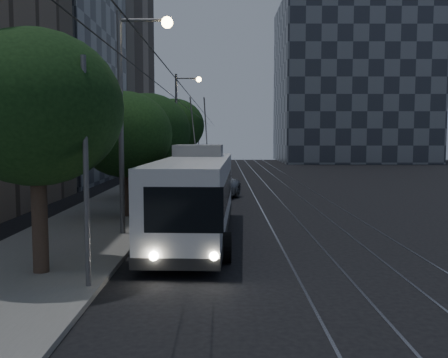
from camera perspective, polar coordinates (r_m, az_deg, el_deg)
name	(u,v)px	position (r m, az deg, el deg)	size (l,w,h in m)	color
ground	(263,223)	(23.01, 4.43, -5.06)	(120.00, 120.00, 0.00)	black
sidewalk	(156,181)	(43.13, -7.73, -0.28)	(5.00, 90.00, 0.15)	slate
tram_rails	(273,182)	(42.99, 5.61, -0.37)	(4.52, 90.00, 0.02)	gray
overhead_wires	(186,142)	(42.70, -4.41, 4.26)	(2.23, 90.00, 6.00)	black
building_glass_mid	(26,27)	(48.68, -21.68, 15.80)	(14.40, 18.40, 26.80)	#31353E
building_tan_far	(87,29)	(68.15, -15.39, 16.17)	(14.40, 22.40, 34.80)	gray
building_distant_right	(351,83)	(80.47, 14.33, 10.54)	(22.00, 18.00, 24.00)	#31353E
trolleybus	(195,196)	(19.56, -3.28, -1.92)	(3.03, 12.11, 5.63)	silver
pickup_silver	(209,188)	(30.76, -1.78, -1.01)	(2.64, 5.72, 1.59)	#9A9DA2
car_white_a	(212,176)	(41.72, -1.37, 0.38)	(1.53, 3.81, 1.30)	silver
car_white_b	(210,173)	(45.06, -1.66, 0.70)	(1.78, 4.37, 1.27)	silver
car_white_c	(206,168)	(51.71, -2.07, 1.31)	(1.46, 4.18, 1.38)	silver
car_white_d	(201,165)	(56.00, -2.63, 1.66)	(1.78, 4.43, 1.51)	white
tree_0	(36,109)	(14.83, -20.68, 7.54)	(4.80, 4.80, 6.93)	#31261B
tree_1	(125,135)	(24.26, -11.30, 4.99)	(4.55, 4.55, 6.11)	#31261B
tree_2	(148,132)	(31.73, -8.67, 5.34)	(5.35, 5.35, 6.65)	#31261B
tree_3	(162,134)	(43.33, -7.05, 5.08)	(3.87, 3.87, 5.87)	#31261B
tree_4	(174,126)	(48.67, -5.71, 6.07)	(5.80, 5.80, 7.56)	#31261B
tree_5	(180,134)	(55.73, -5.00, 5.15)	(4.35, 4.35, 6.15)	#31261B
streetlamp_near	(131,101)	(19.90, -10.62, 8.77)	(2.16, 0.44, 8.76)	#5C5C5E
streetlamp_far	(181,117)	(43.35, -4.93, 7.10)	(2.26, 0.44, 9.25)	#5C5C5E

